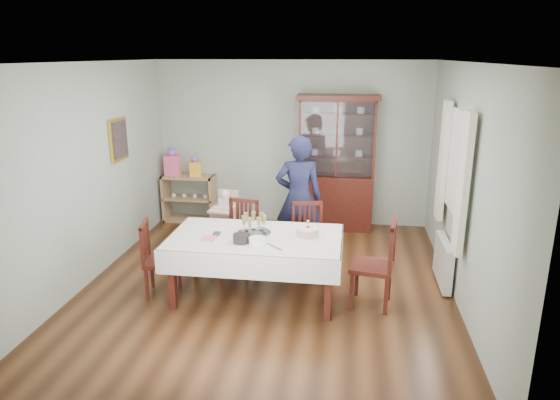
% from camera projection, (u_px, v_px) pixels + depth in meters
% --- Properties ---
extents(floor, '(5.00, 5.00, 0.00)m').
position_uv_depth(floor, '(268.00, 283.00, 6.30)').
color(floor, '#593319').
rests_on(floor, ground).
extents(room_shell, '(5.00, 5.00, 5.00)m').
position_uv_depth(room_shell, '(274.00, 143.00, 6.32)').
color(room_shell, '#9EAA99').
rests_on(room_shell, floor).
extents(dining_table, '(2.00, 1.16, 0.76)m').
position_uv_depth(dining_table, '(256.00, 266.00, 5.87)').
color(dining_table, '#481912').
rests_on(dining_table, floor).
extents(china_cabinet, '(1.30, 0.48, 2.18)m').
position_uv_depth(china_cabinet, '(336.00, 161.00, 8.03)').
color(china_cabinet, '#481912').
rests_on(china_cabinet, floor).
extents(sideboard, '(0.90, 0.38, 0.80)m').
position_uv_depth(sideboard, '(189.00, 198.00, 8.58)').
color(sideboard, tan).
rests_on(sideboard, floor).
extents(picture_frame, '(0.04, 0.48, 0.58)m').
position_uv_depth(picture_frame, '(119.00, 139.00, 6.89)').
color(picture_frame, gold).
rests_on(picture_frame, room_shell).
extents(window, '(0.04, 1.02, 1.22)m').
position_uv_depth(window, '(458.00, 164.00, 5.85)').
color(window, white).
rests_on(window, room_shell).
extents(curtain_left, '(0.07, 0.30, 1.55)m').
position_uv_depth(curtain_left, '(463.00, 185.00, 5.30)').
color(curtain_left, silver).
rests_on(curtain_left, room_shell).
extents(curtain_right, '(0.07, 0.30, 1.55)m').
position_uv_depth(curtain_right, '(443.00, 161.00, 6.47)').
color(curtain_right, silver).
rests_on(curtain_right, room_shell).
extents(radiator, '(0.10, 0.80, 0.55)m').
position_uv_depth(radiator, '(443.00, 262.00, 6.21)').
color(radiator, white).
rests_on(radiator, floor).
extents(chair_far_left, '(0.50, 0.50, 0.95)m').
position_uv_depth(chair_far_left, '(240.00, 251.00, 6.58)').
color(chair_far_left, '#481912').
rests_on(chair_far_left, floor).
extents(chair_far_right, '(0.49, 0.49, 0.94)m').
position_uv_depth(chair_far_right, '(308.00, 254.00, 6.51)').
color(chair_far_right, '#481912').
rests_on(chair_far_right, floor).
extents(chair_end_left, '(0.48, 0.48, 0.91)m').
position_uv_depth(chair_end_left, '(162.00, 273.00, 5.97)').
color(chair_end_left, '#481912').
rests_on(chair_end_left, floor).
extents(chair_end_right, '(0.53, 0.53, 1.03)m').
position_uv_depth(chair_end_right, '(373.00, 280.00, 5.68)').
color(chair_end_right, '#481912').
rests_on(chair_end_right, floor).
extents(woman, '(0.70, 0.52, 1.75)m').
position_uv_depth(woman, '(299.00, 198.00, 6.87)').
color(woman, black).
rests_on(woman, floor).
extents(high_chair, '(0.50, 0.50, 0.94)m').
position_uv_depth(high_chair, '(226.00, 228.00, 7.19)').
color(high_chair, black).
rests_on(high_chair, floor).
extents(champagne_tray, '(0.39, 0.39, 0.24)m').
position_uv_depth(champagne_tray, '(254.00, 228.00, 5.82)').
color(champagne_tray, silver).
rests_on(champagne_tray, dining_table).
extents(birthday_cake, '(0.30, 0.30, 0.20)m').
position_uv_depth(birthday_cake, '(308.00, 233.00, 5.73)').
color(birthday_cake, white).
rests_on(birthday_cake, dining_table).
extents(plate_stack_dark, '(0.23, 0.23, 0.09)m').
position_uv_depth(plate_stack_dark, '(241.00, 238.00, 5.57)').
color(plate_stack_dark, black).
rests_on(plate_stack_dark, dining_table).
extents(plate_stack_white, '(0.20, 0.20, 0.08)m').
position_uv_depth(plate_stack_white, '(257.00, 241.00, 5.50)').
color(plate_stack_white, white).
rests_on(plate_stack_white, dining_table).
extents(napkin_stack, '(0.15, 0.15, 0.02)m').
position_uv_depth(napkin_stack, '(209.00, 238.00, 5.67)').
color(napkin_stack, '#FB5C8C').
rests_on(napkin_stack, dining_table).
extents(cutlery, '(0.12, 0.17, 0.01)m').
position_uv_depth(cutlery, '(213.00, 234.00, 5.83)').
color(cutlery, silver).
rests_on(cutlery, dining_table).
extents(cake_knife, '(0.20, 0.19, 0.01)m').
position_uv_depth(cake_knife, '(274.00, 247.00, 5.43)').
color(cake_knife, silver).
rests_on(cake_knife, dining_table).
extents(gift_bag_pink, '(0.26, 0.17, 0.47)m').
position_uv_depth(gift_bag_pink, '(172.00, 163.00, 8.43)').
color(gift_bag_pink, '#FB5C8C').
rests_on(gift_bag_pink, sideboard).
extents(gift_bag_orange, '(0.22, 0.19, 0.35)m').
position_uv_depth(gift_bag_orange, '(195.00, 167.00, 8.39)').
color(gift_bag_orange, gold).
rests_on(gift_bag_orange, sideboard).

